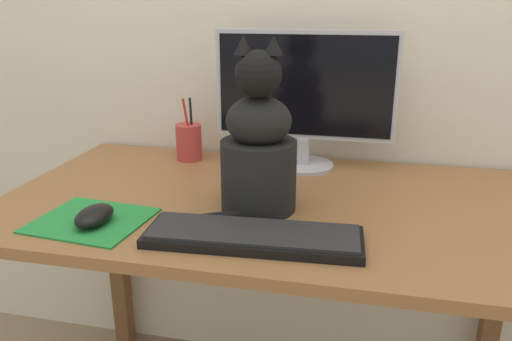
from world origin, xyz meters
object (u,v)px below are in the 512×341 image
(cat, at_px, (258,148))
(pen_cup, at_px, (189,142))
(keyboard, at_px, (253,236))
(computer_mouse_left, at_px, (94,215))
(monitor, at_px, (305,95))

(cat, bearing_deg, pen_cup, 122.58)
(cat, xyz_separation_m, pen_cup, (-0.27, 0.31, -0.09))
(keyboard, relative_size, computer_mouse_left, 4.00)
(keyboard, height_order, computer_mouse_left, computer_mouse_left)
(computer_mouse_left, height_order, pen_cup, pen_cup)
(monitor, relative_size, pen_cup, 2.65)
(keyboard, bearing_deg, cat, 95.68)
(computer_mouse_left, bearing_deg, pen_cup, 85.89)
(monitor, relative_size, cat, 1.29)
(pen_cup, bearing_deg, cat, -48.97)
(monitor, bearing_deg, computer_mouse_left, -127.53)
(monitor, distance_m, pen_cup, 0.36)
(monitor, xyz_separation_m, keyboard, (-0.03, -0.47, -0.19))
(keyboard, relative_size, pen_cup, 2.32)
(keyboard, xyz_separation_m, pen_cup, (-0.30, 0.47, 0.04))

